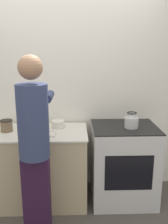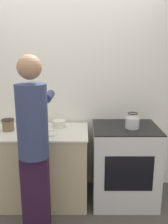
{
  "view_description": "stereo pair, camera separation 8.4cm",
  "coord_description": "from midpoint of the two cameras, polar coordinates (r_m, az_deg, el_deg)",
  "views": [
    {
      "loc": [
        0.15,
        -2.42,
        1.8
      ],
      "look_at": [
        0.24,
        0.23,
        1.13
      ],
      "focal_mm": 40.0,
      "sensor_mm": 36.0,
      "label": 1
    },
    {
      "loc": [
        0.24,
        -2.42,
        1.8
      ],
      "look_at": [
        0.24,
        0.23,
        1.13
      ],
      "focal_mm": 40.0,
      "sensor_mm": 36.0,
      "label": 2
    }
  ],
  "objects": [
    {
      "name": "oven",
      "position": [
        3.09,
        9.85,
        -11.62
      ],
      "size": [
        0.75,
        0.64,
        0.93
      ],
      "color": "silver",
      "rests_on": "ground_plane"
    },
    {
      "name": "kettle",
      "position": [
        2.86,
        11.72,
        -2.18
      ],
      "size": [
        0.16,
        0.16,
        0.18
      ],
      "color": "silver",
      "rests_on": "oven"
    },
    {
      "name": "canister_jar",
      "position": [
        3.01,
        -16.32,
        -2.86
      ],
      "size": [
        0.14,
        0.14,
        0.13
      ],
      "color": "#756047",
      "rests_on": "counter"
    },
    {
      "name": "cutting_board",
      "position": [
        2.81,
        -8.65,
        -4.88
      ],
      "size": [
        0.29,
        0.19,
        0.02
      ],
      "color": "silver",
      "rests_on": "counter"
    },
    {
      "name": "wall_back",
      "position": [
        3.19,
        -3.66,
        5.13
      ],
      "size": [
        8.0,
        0.05,
        2.6
      ],
      "color": "white",
      "rests_on": "ground_plane"
    },
    {
      "name": "knife",
      "position": [
        2.82,
        -7.98,
        -4.51
      ],
      "size": [
        0.19,
        0.12,
        0.01
      ],
      "rotation": [
        0.0,
        0.0,
        0.47
      ],
      "color": "silver",
      "rests_on": "cutting_board"
    },
    {
      "name": "bowl_prep",
      "position": [
        3.02,
        -5.05,
        -2.73
      ],
      "size": [
        0.16,
        0.16,
        0.09
      ],
      "color": "silver",
      "rests_on": "counter"
    },
    {
      "name": "ground_plane",
      "position": [
        3.02,
        -4.13,
        -22.43
      ],
      "size": [
        12.0,
        12.0,
        0.0
      ],
      "primitive_type": "plane",
      "color": "#4C4742"
    },
    {
      "name": "person",
      "position": [
        2.37,
        -10.59,
        -6.38
      ],
      "size": [
        0.32,
        0.57,
        1.76
      ],
      "color": "#2D1532",
      "rests_on": "ground_plane"
    },
    {
      "name": "counter",
      "position": [
        3.12,
        -11.58,
        -11.91
      ],
      "size": [
        1.39,
        0.68,
        0.88
      ],
      "color": "#C6B28E",
      "rests_on": "ground_plane"
    }
  ]
}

